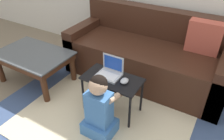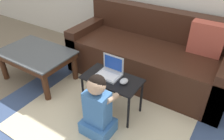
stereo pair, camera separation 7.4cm
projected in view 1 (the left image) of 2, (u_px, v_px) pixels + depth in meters
The scene contains 8 objects.
ground_plane at pixel (99, 117), 2.30m from camera, with size 16.00×16.00×0.00m, color #7F705B.
area_rug at pixel (104, 119), 2.27m from camera, with size 2.32×1.88×0.01m.
couch at pixel (147, 56), 2.76m from camera, with size 1.96×0.81×0.84m.
coffee_table at pixel (34, 58), 2.66m from camera, with size 0.88×0.59×0.40m.
laptop_desk at pixel (112, 83), 2.19m from camera, with size 0.59×0.32×0.42m.
laptop at pixel (110, 72), 2.18m from camera, with size 0.24×0.19×0.20m.
computer_mouse at pixel (124, 81), 2.09m from camera, with size 0.07×0.10×0.04m.
person_seated at pixel (100, 108), 1.96m from camera, with size 0.29×0.38×0.66m.
Camera 1 is at (0.95, -1.35, 1.68)m, focal length 35.00 mm.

